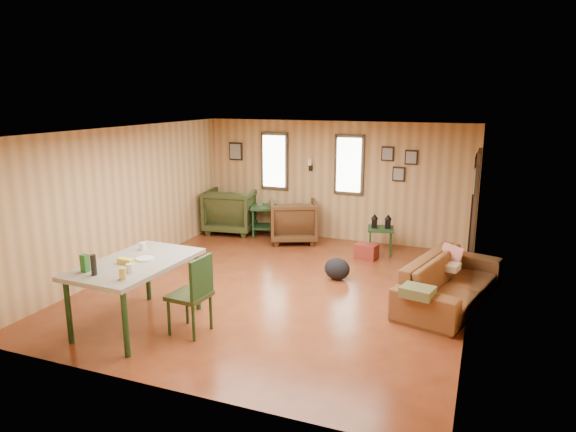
% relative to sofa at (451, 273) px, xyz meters
% --- Properties ---
extents(room, '(5.54, 6.04, 2.44)m').
position_rel_sofa_xyz_m(room, '(-2.33, -0.08, 0.77)').
color(room, brown).
rests_on(room, ground).
extents(sofa, '(1.20, 2.34, 0.88)m').
position_rel_sofa_xyz_m(sofa, '(0.00, 0.00, 0.00)').
color(sofa, brown).
rests_on(sofa, ground).
extents(recliner_brown, '(1.18, 1.15, 0.94)m').
position_rel_sofa_xyz_m(recliner_brown, '(-3.20, 2.14, 0.03)').
color(recliner_brown, '#462A15').
rests_on(recliner_brown, ground).
extents(recliner_green, '(1.14, 1.08, 1.04)m').
position_rel_sofa_xyz_m(recliner_green, '(-4.69, 2.34, 0.08)').
color(recliner_green, '#2F3618').
rests_on(recliner_green, ground).
extents(end_table, '(0.76, 0.73, 0.78)m').
position_rel_sofa_xyz_m(end_table, '(-3.88, 2.33, -0.00)').
color(end_table, '#1B3E1C').
rests_on(end_table, ground).
extents(side_table, '(0.56, 0.56, 0.76)m').
position_rel_sofa_xyz_m(side_table, '(-1.40, 1.97, 0.08)').
color(side_table, '#1B3E1C').
rests_on(side_table, ground).
extents(cooler, '(0.43, 0.34, 0.28)m').
position_rel_sofa_xyz_m(cooler, '(-1.56, 1.56, -0.30)').
color(cooler, maroon).
rests_on(cooler, ground).
extents(backpack, '(0.44, 0.34, 0.36)m').
position_rel_sofa_xyz_m(backpack, '(-1.76, 0.33, -0.26)').
color(backpack, black).
rests_on(backpack, ground).
extents(sofa_pillows, '(0.70, 1.73, 0.35)m').
position_rel_sofa_xyz_m(sofa_pillows, '(-0.20, -0.33, 0.06)').
color(sofa_pillows, brown).
rests_on(sofa_pillows, sofa).
extents(dining_table, '(1.07, 1.72, 1.10)m').
position_rel_sofa_xyz_m(dining_table, '(-3.68, -2.23, 0.34)').
color(dining_table, gray).
rests_on(dining_table, ground).
extents(dining_chair, '(0.49, 0.49, 1.00)m').
position_rel_sofa_xyz_m(dining_chair, '(-2.87, -2.16, 0.12)').
color(dining_chair, '#2F3618').
rests_on(dining_chair, ground).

